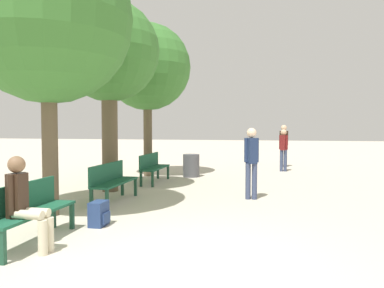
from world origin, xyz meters
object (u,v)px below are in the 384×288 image
(bench_row_0, at_px, (26,208))
(tree_row_0, at_px, (48,20))
(bench_row_1, at_px, (112,179))
(trash_bin, at_px, (191,166))
(backpack, at_px, (99,214))
(tree_row_1, at_px, (109,53))
(bench_row_2, at_px, (153,165))
(pedestrian_mid, at_px, (251,158))
(pedestrian_near, at_px, (284,143))
(person_seated, at_px, (25,201))
(pedestrian_far, at_px, (283,147))
(tree_row_2, at_px, (147,68))

(bench_row_0, xyz_separation_m, tree_row_0, (-0.62, 1.58, 3.10))
(bench_row_1, relative_size, trash_bin, 2.28)
(trash_bin, bearing_deg, backpack, -92.44)
(bench_row_0, height_order, tree_row_1, tree_row_1)
(bench_row_1, relative_size, backpack, 4.11)
(bench_row_2, xyz_separation_m, pedestrian_mid, (2.97, -1.98, 0.42))
(trash_bin, bearing_deg, pedestrian_near, 50.04)
(backpack, height_order, pedestrian_mid, pedestrian_mid)
(bench_row_0, relative_size, tree_row_0, 0.33)
(tree_row_0, distance_m, backpack, 3.65)
(tree_row_1, distance_m, backpack, 4.74)
(person_seated, xyz_separation_m, trash_bin, (0.64, 7.63, -0.31))
(bench_row_0, height_order, pedestrian_mid, pedestrian_mid)
(pedestrian_near, bearing_deg, tree_row_0, -115.90)
(person_seated, xyz_separation_m, pedestrian_near, (3.73, 11.31, 0.30))
(bench_row_2, bearing_deg, pedestrian_mid, -33.71)
(bench_row_1, distance_m, tree_row_0, 3.44)
(pedestrian_near, xyz_separation_m, pedestrian_far, (-0.07, -1.55, -0.09))
(pedestrian_far, bearing_deg, bench_row_1, -120.83)
(bench_row_1, relative_size, tree_row_0, 0.33)
(trash_bin, bearing_deg, tree_row_0, -104.51)
(person_seated, distance_m, pedestrian_near, 11.92)
(bench_row_2, distance_m, pedestrian_far, 5.28)
(bench_row_2, relative_size, tree_row_2, 0.33)
(tree_row_0, height_order, pedestrian_near, tree_row_0)
(tree_row_2, bearing_deg, pedestrian_mid, -43.47)
(bench_row_1, height_order, tree_row_1, tree_row_1)
(bench_row_2, height_order, backpack, bench_row_2)
(bench_row_1, bearing_deg, tree_row_1, 115.35)
(tree_row_2, bearing_deg, tree_row_0, -90.00)
(tree_row_0, relative_size, person_seated, 4.07)
(tree_row_2, bearing_deg, tree_row_1, -90.00)
(bench_row_1, xyz_separation_m, pedestrian_near, (3.95, 8.05, 0.47))
(tree_row_0, distance_m, trash_bin, 6.74)
(tree_row_1, height_order, tree_row_2, tree_row_2)
(tree_row_2, distance_m, person_seated, 8.20)
(bench_row_2, height_order, tree_row_0, tree_row_0)
(person_seated, distance_m, pedestrian_mid, 5.04)
(bench_row_1, distance_m, tree_row_2, 5.38)
(tree_row_0, xyz_separation_m, tree_row_2, (0.00, 5.71, -0.00))
(tree_row_0, height_order, tree_row_1, tree_row_0)
(person_seated, bearing_deg, tree_row_0, 113.73)
(bench_row_1, height_order, bench_row_2, same)
(pedestrian_mid, bearing_deg, tree_row_0, -147.35)
(bench_row_1, xyz_separation_m, backpack, (0.60, -1.87, -0.31))
(pedestrian_mid, bearing_deg, bench_row_0, -127.45)
(bench_row_0, distance_m, person_seated, 0.43)
(pedestrian_near, bearing_deg, pedestrian_mid, -97.82)
(pedestrian_far, height_order, trash_bin, pedestrian_far)
(bench_row_1, relative_size, pedestrian_far, 1.09)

